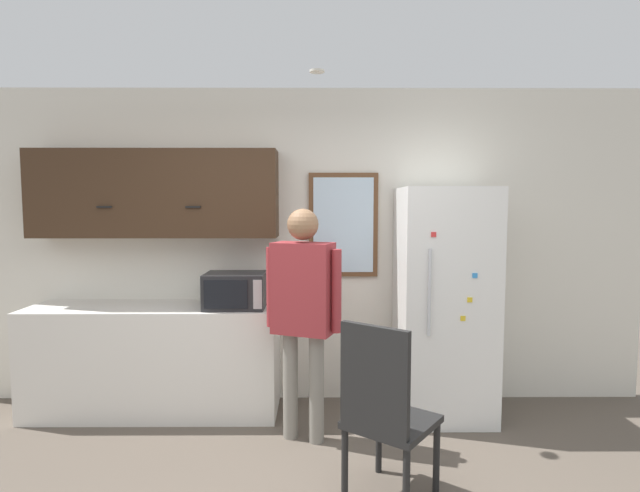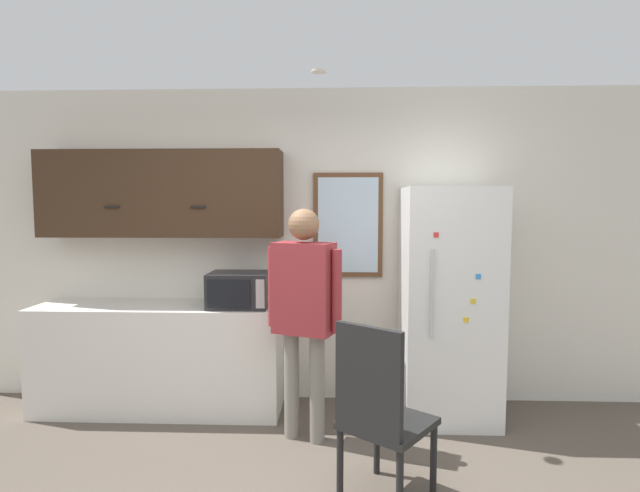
{
  "view_description": "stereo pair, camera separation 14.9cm",
  "coord_description": "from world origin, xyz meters",
  "px_view_note": "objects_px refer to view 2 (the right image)",
  "views": [
    {
      "loc": [
        0.15,
        -2.25,
        1.71
      ],
      "look_at": [
        0.17,
        1.13,
        1.43
      ],
      "focal_mm": 28.0,
      "sensor_mm": 36.0,
      "label": 1
    },
    {
      "loc": [
        0.3,
        -2.25,
        1.71
      ],
      "look_at": [
        0.17,
        1.13,
        1.43
      ],
      "focal_mm": 28.0,
      "sensor_mm": 36.0,
      "label": 2
    }
  ],
  "objects_px": {
    "person": "(304,300)",
    "refrigerator": "(448,304)",
    "microwave": "(239,290)",
    "chair": "(379,409)"
  },
  "relations": [
    {
      "from": "person",
      "to": "chair",
      "type": "relative_size",
      "value": 1.59
    },
    {
      "from": "person",
      "to": "refrigerator",
      "type": "height_order",
      "value": "refrigerator"
    },
    {
      "from": "refrigerator",
      "to": "person",
      "type": "bearing_deg",
      "value": -158.69
    },
    {
      "from": "microwave",
      "to": "refrigerator",
      "type": "relative_size",
      "value": 0.26
    },
    {
      "from": "refrigerator",
      "to": "microwave",
      "type": "bearing_deg",
      "value": -179.96
    },
    {
      "from": "microwave",
      "to": "refrigerator",
      "type": "bearing_deg",
      "value": 0.04
    },
    {
      "from": "microwave",
      "to": "person",
      "type": "distance_m",
      "value": 0.71
    },
    {
      "from": "person",
      "to": "chair",
      "type": "height_order",
      "value": "person"
    },
    {
      "from": "person",
      "to": "chair",
      "type": "bearing_deg",
      "value": -38.63
    },
    {
      "from": "person",
      "to": "refrigerator",
      "type": "xyz_separation_m",
      "value": [
        1.12,
        0.44,
        -0.1
      ]
    }
  ]
}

